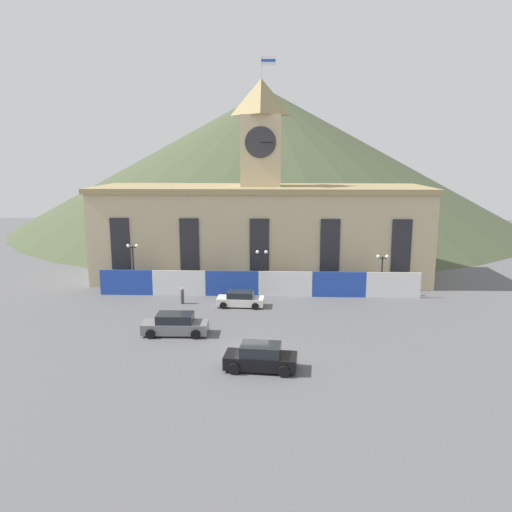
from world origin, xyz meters
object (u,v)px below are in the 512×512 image
at_px(street_lamp_right, 133,258).
at_px(car_gray_pickup, 175,325).
at_px(street_lamp_far_left, 382,266).
at_px(car_black_suv, 261,358).
at_px(street_lamp_far_right, 262,262).
at_px(car_white_taxi, 240,299).
at_px(pedestrian, 182,295).

height_order(street_lamp_right, car_gray_pickup, street_lamp_right).
bearing_deg(street_lamp_far_left, car_black_suv, -122.68).
height_order(street_lamp_far_right, car_white_taxi, street_lamp_far_right).
xyz_separation_m(street_lamp_far_right, pedestrian, (-7.73, -3.55, -2.59)).
distance_m(car_white_taxi, car_black_suv, 14.66).
xyz_separation_m(street_lamp_far_left, pedestrian, (-20.15, -3.55, -2.34)).
xyz_separation_m(car_white_taxi, pedestrian, (-5.78, 0.69, 0.20)).
bearing_deg(car_black_suv, street_lamp_far_left, 62.70).
xyz_separation_m(car_black_suv, pedestrian, (-8.15, 15.16, 0.06)).
relative_size(street_lamp_far_left, car_white_taxi, 0.95).
relative_size(car_black_suv, pedestrian, 3.10).
bearing_deg(car_gray_pickup, pedestrian, -84.28).
xyz_separation_m(street_lamp_right, street_lamp_far_right, (13.48, 0.00, -0.35)).
height_order(car_white_taxi, car_black_suv, car_black_suv).
distance_m(car_gray_pickup, car_black_suv, 9.70).
bearing_deg(car_white_taxi, street_lamp_far_left, -160.67).
xyz_separation_m(street_lamp_far_right, car_white_taxi, (-1.95, -4.24, -2.78)).
bearing_deg(car_black_suv, pedestrian, 123.65).
distance_m(street_lamp_right, car_gray_pickup, 14.22).
bearing_deg(pedestrian, street_lamp_far_right, 61.72).
bearing_deg(car_black_suv, street_lamp_right, 131.99).
height_order(street_lamp_far_right, street_lamp_far_left, street_lamp_far_right).
relative_size(street_lamp_far_left, car_gray_pickup, 0.82).
bearing_deg(street_lamp_right, pedestrian, -31.69).
bearing_deg(car_white_taxi, street_lamp_right, -17.29).
bearing_deg(pedestrian, car_gray_pickup, -46.25).
bearing_deg(pedestrian, car_white_taxi, 30.26).
bearing_deg(car_gray_pickup, car_white_taxi, -122.11).
relative_size(street_lamp_far_right, car_black_suv, 0.94).
bearing_deg(street_lamp_far_right, car_black_suv, -88.71).
xyz_separation_m(street_lamp_right, car_gray_pickup, (6.75, -12.14, -3.02)).
bearing_deg(street_lamp_right, car_white_taxi, -20.18).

